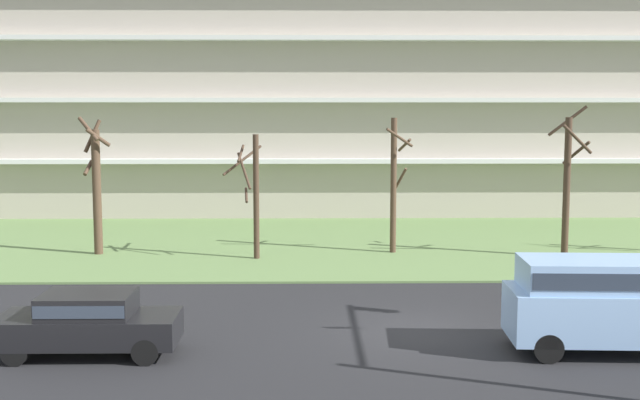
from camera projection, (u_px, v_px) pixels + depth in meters
name	position (u px, v px, depth m)	size (l,w,h in m)	color
ground	(416.00, 331.00, 21.88)	(160.00, 160.00, 0.00)	#232326
grass_lawn_strip	(374.00, 244.00, 35.78)	(80.00, 16.00, 0.08)	#66844C
apartment_building	(356.00, 74.00, 48.54)	(42.33, 12.50, 16.21)	#B2A899
tree_far_left	(96.00, 185.00, 32.72)	(1.33, 1.25, 5.73)	#4C3828
tree_left	(254.00, 192.00, 31.79)	(1.53, 2.13, 5.04)	#423023
tree_center	(394.00, 183.00, 33.09)	(1.16, 1.44, 5.67)	#4C3828
tree_right	(568.00, 181.00, 32.08)	(1.52, 1.78, 6.18)	#423023
sedan_black_near_left	(89.00, 321.00, 19.66)	(4.40, 1.81, 1.57)	black
van_blue_center_left	(615.00, 298.00, 19.81)	(5.30, 2.27, 2.36)	#8CB2E0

